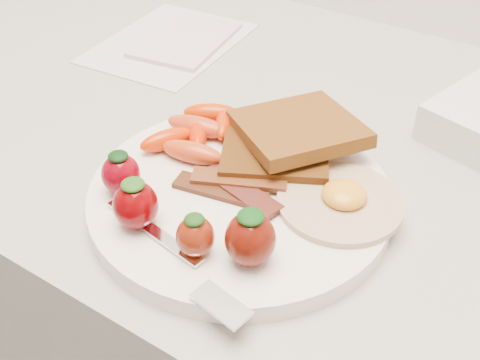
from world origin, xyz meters
The scene contains 10 objects.
plate centered at (0.01, 1.56, 0.91)m, with size 0.27×0.27×0.02m, color white.
toast_lower centered at (0.01, 1.62, 0.93)m, with size 0.10×0.10×0.01m, color black.
toast_upper centered at (0.02, 1.65, 0.94)m, with size 0.11×0.11×0.01m, color #45210E.
fried_egg centered at (0.09, 1.59, 0.92)m, with size 0.12×0.12×0.02m.
bacon_strips centered at (0.00, 1.56, 0.92)m, with size 0.10×0.06×0.01m.
baby_carrots centered at (-0.07, 1.60, 0.93)m, with size 0.09×0.11×0.02m.
strawberries centered at (0.00, 1.49, 0.94)m, with size 0.17×0.06×0.05m.
fork centered at (0.02, 1.46, 0.92)m, with size 0.17×0.06×0.00m.
paper_sheet centered at (-0.25, 1.78, 0.90)m, with size 0.16×0.21×0.00m, color silver.
notepad centered at (-0.23, 1.80, 0.91)m, with size 0.10×0.15×0.01m, color beige.
Camera 1 is at (0.23, 1.22, 1.26)m, focal length 45.00 mm.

